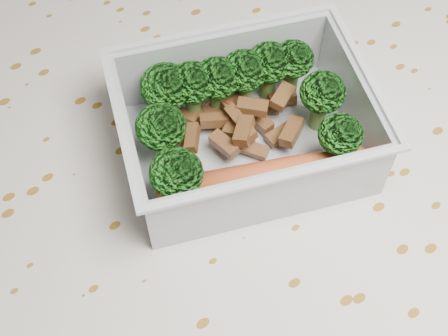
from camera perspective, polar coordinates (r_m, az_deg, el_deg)
dining_table at (r=0.54m, az=0.07°, el=-6.23°), size 1.40×0.90×0.75m
tablecloth at (r=0.50m, az=0.07°, el=-3.59°), size 1.46×0.96×0.19m
lunch_container at (r=0.46m, az=1.92°, el=3.31°), size 0.22×0.19×0.06m
broccoli_florets at (r=0.46m, az=0.63°, el=6.33°), size 0.16×0.14×0.05m
meat_pile at (r=0.47m, az=1.31°, el=4.17°), size 0.12×0.09×0.03m
sausage at (r=0.45m, az=3.83°, el=-0.87°), size 0.15×0.08×0.02m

